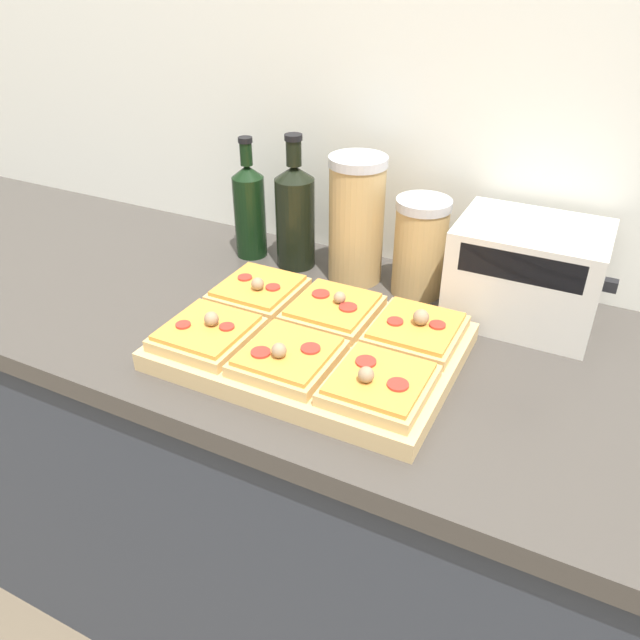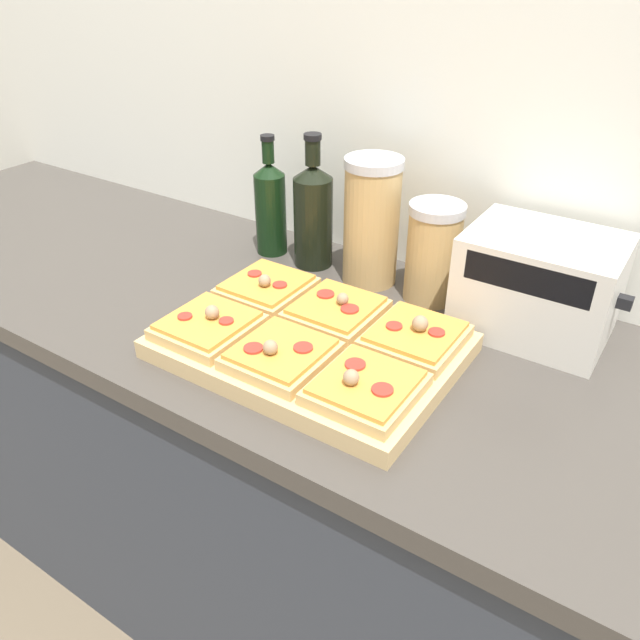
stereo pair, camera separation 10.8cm
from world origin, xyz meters
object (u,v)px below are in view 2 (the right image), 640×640
object	(u,v)px
grain_jar_tall	(370,222)
grain_jar_short	(433,253)
olive_oil_bottle	(270,206)
cutting_board	(310,346)
wine_bottle	(313,214)
toaster_oven	(538,285)

from	to	relation	value
grain_jar_tall	grain_jar_short	distance (m)	0.14
olive_oil_bottle	grain_jar_short	xyz separation A→B (m)	(0.39, 0.00, -0.01)
cutting_board	grain_jar_short	distance (m)	0.32
olive_oil_bottle	wine_bottle	world-z (taller)	wine_bottle
cutting_board	toaster_oven	bearing A→B (deg)	44.48
cutting_board	toaster_oven	distance (m)	0.42
grain_jar_tall	toaster_oven	world-z (taller)	grain_jar_tall
cutting_board	olive_oil_bottle	distance (m)	0.44
toaster_oven	grain_jar_short	bearing A→B (deg)	178.29
grain_jar_short	toaster_oven	world-z (taller)	grain_jar_short
cutting_board	grain_jar_tall	world-z (taller)	grain_jar_tall
wine_bottle	grain_jar_tall	size ratio (longest dim) A/B	1.10
olive_oil_bottle	grain_jar_tall	xyz separation A→B (m)	(0.25, 0.00, 0.02)
cutting_board	grain_jar_tall	distance (m)	0.32
olive_oil_bottle	grain_jar_tall	bearing A→B (deg)	0.00
wine_bottle	toaster_oven	xyz separation A→B (m)	(0.49, -0.01, -0.02)
olive_oil_bottle	grain_jar_short	distance (m)	0.39
wine_bottle	toaster_oven	distance (m)	0.49
grain_jar_short	wine_bottle	bearing A→B (deg)	-180.00
wine_bottle	grain_jar_short	bearing A→B (deg)	0.00
grain_jar_tall	olive_oil_bottle	bearing A→B (deg)	180.00
olive_oil_bottle	grain_jar_tall	world-z (taller)	olive_oil_bottle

